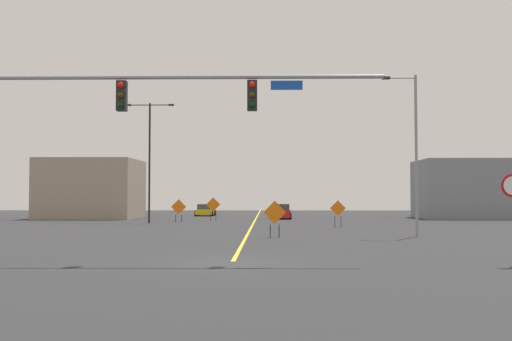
{
  "coord_description": "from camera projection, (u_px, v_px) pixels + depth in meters",
  "views": [
    {
      "loc": [
        1.19,
        -21.14,
        2.23
      ],
      "look_at": [
        0.22,
        29.61,
        4.35
      ],
      "focal_mm": 43.29,
      "sensor_mm": 36.0,
      "label": 1
    }
  ],
  "objects": [
    {
      "name": "construction_sign_right_shoulder",
      "position": [
        338.0,
        210.0,
        44.83
      ],
      "size": [
        1.14,
        0.12,
        1.93
      ],
      "color": "orange",
      "rests_on": "ground"
    },
    {
      "name": "traffic_signal_assembly",
      "position": [
        125.0,
        112.0,
        21.32
      ],
      "size": [
        13.68,
        0.44,
        6.69
      ],
      "color": "gray",
      "rests_on": "ground"
    },
    {
      "name": "roadside_building_east",
      "position": [
        478.0,
        189.0,
        62.32
      ],
      "size": [
        11.83,
        7.61,
        5.88
      ],
      "color": "gray",
      "rests_on": "ground"
    },
    {
      "name": "roadside_building_west",
      "position": [
        92.0,
        189.0,
        62.82
      ],
      "size": [
        9.39,
        8.87,
        5.95
      ],
      "color": "gray",
      "rests_on": "ground"
    },
    {
      "name": "construction_sign_left_shoulder",
      "position": [
        213.0,
        206.0,
        56.47
      ],
      "size": [
        1.32,
        0.18,
        2.13
      ],
      "color": "orange",
      "rests_on": "ground"
    },
    {
      "name": "car_yellow_near",
      "position": [
        205.0,
        210.0,
        70.22
      ],
      "size": [
        2.13,
        3.95,
        1.33
      ],
      "color": "gold",
      "rests_on": "ground"
    },
    {
      "name": "road_centre_stripe",
      "position": [
        256.0,
        218.0,
        63.23
      ],
      "size": [
        0.16,
        84.46,
        0.01
      ],
      "color": "yellow",
      "rests_on": "ground"
    },
    {
      "name": "street_lamp_far_right",
      "position": [
        150.0,
        153.0,
        51.12
      ],
      "size": [
        4.02,
        0.24,
        9.97
      ],
      "color": "black",
      "rests_on": "ground"
    },
    {
      "name": "construction_sign_median_far",
      "position": [
        179.0,
        208.0,
        53.31
      ],
      "size": [
        1.32,
        0.19,
        1.97
      ],
      "color": "orange",
      "rests_on": "ground"
    },
    {
      "name": "ground",
      "position": [
        233.0,
        262.0,
        21.05
      ],
      "size": [
        152.02,
        152.02,
        0.0
      ],
      "primitive_type": "plane",
      "color": "#2D2D30"
    },
    {
      "name": "construction_sign_right_lane",
      "position": [
        275.0,
        214.0,
        33.35
      ],
      "size": [
        1.24,
        0.34,
        1.99
      ],
      "color": "orange",
      "rests_on": "ground"
    },
    {
      "name": "car_red_far",
      "position": [
        281.0,
        212.0,
        60.61
      ],
      "size": [
        2.04,
        4.33,
        1.47
      ],
      "color": "red",
      "rests_on": "ground"
    },
    {
      "name": "street_lamp_mid_left",
      "position": [
        414.0,
        148.0,
        34.11
      ],
      "size": [
        1.94,
        0.24,
        8.96
      ],
      "color": "gray",
      "rests_on": "ground"
    }
  ]
}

